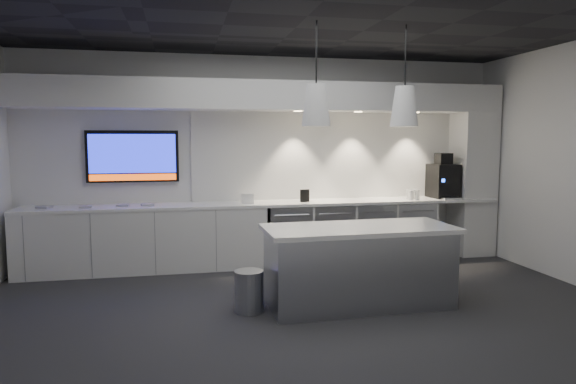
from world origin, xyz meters
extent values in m
plane|color=#2B2B2D|center=(0.00, 0.00, 0.00)|extent=(7.00, 7.00, 0.00)
plane|color=black|center=(0.00, 0.00, 3.00)|extent=(7.00, 7.00, 0.00)
plane|color=white|center=(0.00, 2.50, 1.50)|extent=(7.00, 0.00, 7.00)
plane|color=white|center=(0.00, -2.50, 1.50)|extent=(7.00, 0.00, 7.00)
cube|color=white|center=(0.00, 2.17, 0.88)|extent=(6.80, 0.65, 0.04)
cube|color=white|center=(-1.75, 2.17, 0.43)|extent=(3.30, 0.63, 0.86)
cube|color=#9B9EA3|center=(0.25, 2.17, 0.42)|extent=(0.60, 0.61, 0.85)
cube|color=#9B9EA3|center=(0.88, 2.17, 0.42)|extent=(0.60, 0.61, 0.85)
cube|color=#9B9EA3|center=(1.51, 2.17, 0.42)|extent=(0.60, 0.61, 0.85)
cube|color=#9B9EA3|center=(2.14, 2.17, 0.42)|extent=(0.60, 0.61, 0.85)
cube|color=white|center=(1.20, 2.48, 1.55)|extent=(4.60, 0.03, 1.30)
cube|color=white|center=(0.00, 2.20, 2.40)|extent=(6.90, 0.60, 0.40)
cube|color=white|center=(3.20, 2.20, 1.30)|extent=(0.55, 0.55, 2.60)
cube|color=black|center=(-1.90, 2.45, 1.56)|extent=(1.25, 0.06, 0.72)
cube|color=#141EC3|center=(-1.90, 2.42, 1.60)|extent=(1.17, 0.00, 0.54)
cube|color=#EA4D0D|center=(-1.90, 2.42, 1.27)|extent=(1.17, 0.00, 0.09)
cube|color=#9B9EA3|center=(0.62, 0.16, 0.41)|extent=(1.97, 0.83, 0.82)
cube|color=white|center=(0.62, 0.16, 0.84)|extent=(2.07, 0.93, 0.05)
cylinder|color=#9B9EA3|center=(-0.57, 0.20, 0.22)|extent=(0.33, 0.33, 0.43)
cube|color=black|center=(2.70, 2.20, 1.16)|extent=(0.38, 0.43, 0.52)
cube|color=black|center=(2.70, 2.20, 1.50)|extent=(0.21, 0.21, 0.17)
cube|color=#9B9EA3|center=(2.70, 1.97, 0.92)|extent=(0.29, 0.21, 0.03)
cube|color=black|center=(0.49, 2.11, 0.99)|extent=(0.14, 0.04, 0.18)
cube|color=white|center=(-0.34, 2.07, 0.97)|extent=(0.18, 0.05, 0.14)
cube|color=#9F9F9F|center=(-3.01, 2.16, 0.91)|extent=(0.20, 0.20, 0.02)
cube|color=#9F9F9F|center=(-2.49, 2.11, 0.91)|extent=(0.18, 0.18, 0.02)
cube|color=#9F9F9F|center=(-2.02, 2.16, 0.91)|extent=(0.17, 0.17, 0.02)
cube|color=#9F9F9F|center=(-1.71, 2.16, 0.91)|extent=(0.19, 0.19, 0.02)
cone|color=white|center=(0.13, 0.16, 2.15)|extent=(0.30, 0.30, 0.43)
cylinder|color=black|center=(0.13, 0.16, 2.71)|extent=(0.02, 0.02, 0.70)
cone|color=white|center=(1.11, 0.16, 2.15)|extent=(0.30, 0.30, 0.43)
cylinder|color=black|center=(1.11, 0.16, 2.71)|extent=(0.02, 0.02, 0.70)
camera|label=1|loc=(-1.24, -5.01, 1.81)|focal=32.00mm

